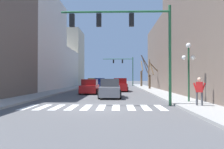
{
  "coord_description": "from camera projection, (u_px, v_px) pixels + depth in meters",
  "views": [
    {
      "loc": [
        1.49,
        -13.18,
        1.79
      ],
      "look_at": [
        0.43,
        23.79,
        2.39
      ],
      "focal_mm": 35.0,
      "sensor_mm": 36.0,
      "label": 1
    }
  ],
  "objects": [
    {
      "name": "car_parked_right_far",
      "position": [
        110.0,
        89.0,
        20.07
      ],
      "size": [
        2.0,
        4.8,
        1.73
      ],
      "rotation": [
        0.0,
        0.0,
        1.57
      ],
      "color": "gray",
      "rests_on": "ground_plane"
    },
    {
      "name": "traffic_signal_far",
      "position": [
        124.0,
        65.0,
        50.34
      ],
      "size": [
        6.97,
        0.28,
        6.6
      ],
      "color": "#236038",
      "rests_on": "ground_plane"
    },
    {
      "name": "car_parked_left_mid",
      "position": [
        100.0,
        83.0,
        39.68
      ],
      "size": [
        2.13,
        4.59,
        1.78
      ],
      "rotation": [
        0.0,
        0.0,
        -1.57
      ],
      "color": "navy",
      "rests_on": "ground_plane"
    },
    {
      "name": "street_tree_right_mid",
      "position": [
        142.0,
        73.0,
        43.89
      ],
      "size": [
        2.04,
        2.54,
        6.34
      ],
      "color": "brown",
      "rests_on": "sidewalk_right"
    },
    {
      "name": "street_tree_left_far",
      "position": [
        151.0,
        75.0,
        33.63
      ],
      "size": [
        2.35,
        2.01,
        4.56
      ],
      "color": "brown",
      "rests_on": "sidewalk_right"
    },
    {
      "name": "building_row_right",
      "position": [
        195.0,
        44.0,
        25.65
      ],
      "size": [
        6.0,
        37.9,
        12.89
      ],
      "color": "#66564C",
      "rests_on": "ground_plane"
    },
    {
      "name": "sidewalk_right",
      "position": [
        200.0,
        107.0,
        13.0
      ],
      "size": [
        2.47,
        90.0,
        0.15
      ],
      "color": "gray",
      "rests_on": "ground_plane"
    },
    {
      "name": "pedestrian_crossing_street",
      "position": [
        199.0,
        89.0,
        13.05
      ],
      "size": [
        0.69,
        0.39,
        1.68
      ],
      "rotation": [
        0.0,
        0.0,
        5.84
      ],
      "color": "#4C4C51",
      "rests_on": "sidewalk_right"
    },
    {
      "name": "street_lamp_right_corner",
      "position": [
        189.0,
        60.0,
        15.35
      ],
      "size": [
        0.95,
        0.36,
        4.12
      ],
      "color": "#1E4C2D",
      "rests_on": "sidewalk_right"
    },
    {
      "name": "building_row_left",
      "position": [
        41.0,
        52.0,
        33.85
      ],
      "size": [
        6.0,
        50.89,
        13.86
      ],
      "color": "beige",
      "rests_on": "ground_plane"
    },
    {
      "name": "traffic_signal_near",
      "position": [
        129.0,
        31.0,
        14.31
      ],
      "size": [
        7.24,
        0.28,
        6.56
      ],
      "color": "#236038",
      "rests_on": "ground_plane"
    },
    {
      "name": "car_at_intersection",
      "position": [
        120.0,
        85.0,
        29.6
      ],
      "size": [
        2.05,
        4.82,
        1.78
      ],
      "rotation": [
        0.0,
        0.0,
        1.57
      ],
      "color": "red",
      "rests_on": "ground_plane"
    },
    {
      "name": "car_driving_away_lane",
      "position": [
        90.0,
        87.0,
        24.97
      ],
      "size": [
        2.03,
        4.41,
        1.65
      ],
      "rotation": [
        0.0,
        0.0,
        -1.57
      ],
      "color": "red",
      "rests_on": "ground_plane"
    },
    {
      "name": "car_parked_right_near",
      "position": [
        93.0,
        83.0,
        46.15
      ],
      "size": [
        2.13,
        4.42,
        1.74
      ],
      "rotation": [
        0.0,
        0.0,
        1.57
      ],
      "color": "#A38423",
      "rests_on": "ground_plane"
    },
    {
      "name": "crosswalk_stripes",
      "position": [
        94.0,
        107.0,
        13.31
      ],
      "size": [
        8.55,
        2.6,
        0.01
      ],
      "color": "white",
      "rests_on": "ground_plane"
    },
    {
      "name": "ground_plane",
      "position": [
        94.0,
        108.0,
        13.18
      ],
      "size": [
        240.0,
        240.0,
        0.0
      ],
      "primitive_type": "plane",
      "color": "#4C4C4F"
    }
  ]
}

